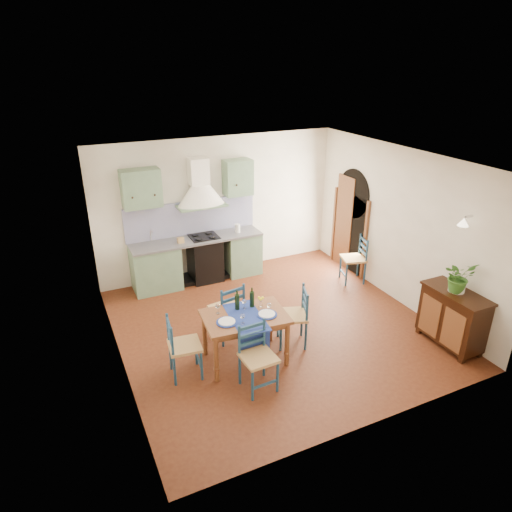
# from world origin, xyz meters

# --- Properties ---
(floor) EXTENTS (5.00, 5.00, 0.00)m
(floor) POSITION_xyz_m (0.00, 0.00, 0.00)
(floor) COLOR #411A0E
(floor) RESTS_ON ground
(back_wall) EXTENTS (5.00, 0.96, 2.80)m
(back_wall) POSITION_xyz_m (-0.47, 2.29, 1.05)
(back_wall) COLOR white
(back_wall) RESTS_ON ground
(right_wall) EXTENTS (0.26, 5.00, 2.80)m
(right_wall) POSITION_xyz_m (2.50, 0.28, 1.34)
(right_wall) COLOR white
(right_wall) RESTS_ON ground
(left_wall) EXTENTS (0.04, 5.00, 2.80)m
(left_wall) POSITION_xyz_m (-2.50, 0.00, 1.40)
(left_wall) COLOR white
(left_wall) RESTS_ON ground
(ceiling) EXTENTS (5.00, 5.00, 0.01)m
(ceiling) POSITION_xyz_m (0.00, 0.00, 2.80)
(ceiling) COLOR white
(ceiling) RESTS_ON back_wall
(dining_table) EXTENTS (1.27, 0.97, 1.08)m
(dining_table) POSITION_xyz_m (-0.81, -0.63, 0.68)
(dining_table) COLOR brown
(dining_table) RESTS_ON ground
(chair_near) EXTENTS (0.46, 0.46, 0.95)m
(chair_near) POSITION_xyz_m (-0.91, -1.25, 0.49)
(chair_near) COLOR navy
(chair_near) RESTS_ON ground
(chair_far) EXTENTS (0.53, 0.53, 0.99)m
(chair_far) POSITION_xyz_m (-0.82, 0.02, 0.51)
(chair_far) COLOR navy
(chair_far) RESTS_ON ground
(chair_left) EXTENTS (0.49, 0.49, 0.94)m
(chair_left) POSITION_xyz_m (-1.75, -0.59, 0.49)
(chair_left) COLOR navy
(chair_left) RESTS_ON ground
(chair_right) EXTENTS (0.58, 0.58, 0.97)m
(chair_right) POSITION_xyz_m (0.06, -0.56, 0.50)
(chair_right) COLOR navy
(chair_right) RESTS_ON ground
(chair_spare) EXTENTS (0.54, 0.54, 0.94)m
(chair_spare) POSITION_xyz_m (2.23, 0.84, 0.49)
(chair_spare) COLOR navy
(chair_spare) RESTS_ON ground
(sideboard) EXTENTS (0.50, 1.05, 0.94)m
(sideboard) POSITION_xyz_m (2.26, -1.62, 0.51)
(sideboard) COLOR black
(sideboard) RESTS_ON ground
(potted_plant) EXTENTS (0.48, 0.43, 0.49)m
(potted_plant) POSITION_xyz_m (2.26, -1.59, 1.18)
(potted_plant) COLOR #346822
(potted_plant) RESTS_ON sideboard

